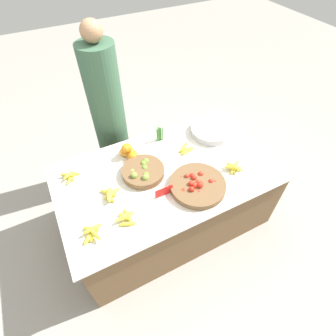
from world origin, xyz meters
name	(u,v)px	position (x,y,z in m)	size (l,w,h in m)	color
ground_plane	(168,217)	(0.00, 0.00, 0.00)	(12.00, 12.00, 0.00)	#A39E93
market_table	(168,197)	(0.00, 0.00, 0.35)	(1.87, 1.08, 0.71)	brown
lime_bowl	(143,171)	(-0.20, 0.07, 0.74)	(0.35, 0.35, 0.10)	brown
tomato_basket	(197,185)	(0.13, -0.25, 0.74)	(0.45, 0.45, 0.09)	brown
orange_pile	(129,151)	(-0.22, 0.33, 0.76)	(0.14, 0.20, 0.14)	orange
metal_bowl	(211,130)	(0.61, 0.26, 0.74)	(0.40, 0.40, 0.06)	#B7B7BF
price_sign	(164,192)	(-0.14, -0.20, 0.75)	(0.15, 0.01, 0.09)	red
veg_bundle	(159,134)	(0.11, 0.40, 0.78)	(0.07, 0.04, 0.14)	#4C8E42
banana_bunch_front_right	(126,218)	(-0.48, -0.28, 0.73)	(0.16, 0.17, 0.06)	yellow
banana_bunch_middle_right	(110,194)	(-0.52, -0.02, 0.73)	(0.16, 0.18, 0.06)	yellow
banana_bunch_front_center	(234,167)	(0.51, -0.23, 0.73)	(0.19, 0.16, 0.06)	yellow
banana_bunch_middle_left	(69,176)	(-0.75, 0.32, 0.73)	(0.17, 0.17, 0.05)	yellow
banana_bunch_back_center	(92,232)	(-0.73, -0.28, 0.73)	(0.17, 0.18, 0.06)	yellow
banana_bunch_front_left	(186,149)	(0.27, 0.16, 0.72)	(0.16, 0.15, 0.03)	yellow
vendor_person	(109,119)	(-0.23, 0.82, 0.79)	(0.32, 0.32, 1.70)	#385B42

